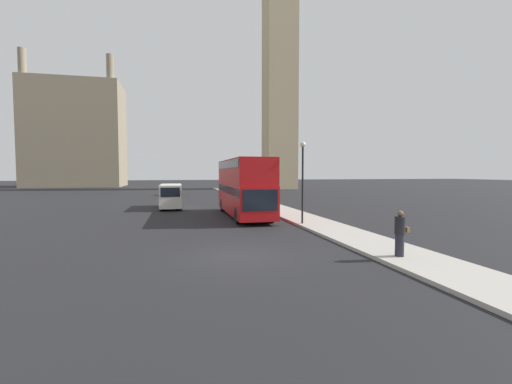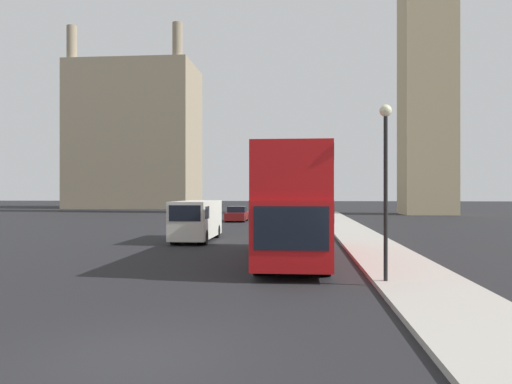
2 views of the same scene
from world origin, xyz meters
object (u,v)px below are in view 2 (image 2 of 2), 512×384
(white_van, at_px, (196,219))
(street_lamp, at_px, (386,163))
(red_double_decker_bus, at_px, (293,200))
(parked_sedan, at_px, (237,215))

(white_van, xyz_separation_m, street_lamp, (8.38, -12.90, 2.39))
(red_double_decker_bus, height_order, white_van, red_double_decker_bus)
(street_lamp, relative_size, parked_sedan, 1.23)
(red_double_decker_bus, relative_size, street_lamp, 2.10)
(white_van, distance_m, street_lamp, 15.57)
(white_van, distance_m, parked_sedan, 19.14)
(street_lamp, xyz_separation_m, parked_sedan, (-8.46, 32.03, -2.97))
(white_van, height_order, parked_sedan, white_van)
(street_lamp, bearing_deg, white_van, 123.01)
(street_lamp, height_order, parked_sedan, street_lamp)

